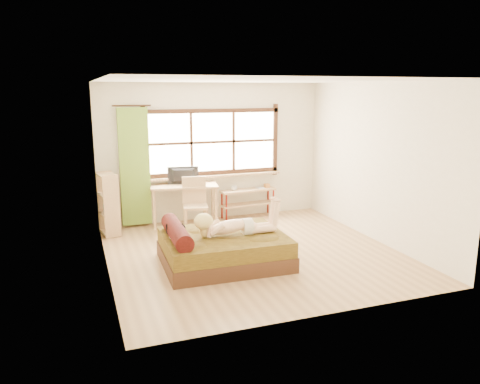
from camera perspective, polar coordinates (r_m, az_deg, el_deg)
name	(u,v)px	position (r m, az deg, el deg)	size (l,w,h in m)	color
floor	(253,253)	(7.57, 1.61, -7.42)	(4.50, 4.50, 0.00)	#9E754C
ceiling	(254,80)	(7.13, 1.75, 13.46)	(4.50, 4.50, 0.00)	white
wall_back	(213,152)	(9.34, -3.37, 4.88)	(4.50, 4.50, 0.00)	silver
wall_front	(328,202)	(5.24, 10.66, -1.25)	(4.50, 4.50, 0.00)	silver
wall_left	(103,179)	(6.75, -16.41, 1.51)	(4.50, 4.50, 0.00)	silver
wall_right	(377,163)	(8.31, 16.32, 3.47)	(4.50, 4.50, 0.00)	silver
window	(213,144)	(9.29, -3.33, 5.83)	(2.80, 0.16, 1.46)	#FFEDBF
curtain	(135,167)	(8.94, -12.72, 2.97)	(0.55, 0.10, 2.20)	#5B7C21
bed	(221,248)	(7.05, -2.32, -6.84)	(1.85, 1.50, 0.69)	#321C0F
woman	(234,217)	(6.92, -0.69, -3.05)	(1.27, 0.36, 0.54)	beige
kitten	(175,230)	(6.88, -7.98, -4.67)	(0.27, 0.11, 0.22)	black
desk	(184,190)	(9.00, -6.82, 0.22)	(1.34, 0.77, 0.79)	#A17257
monitor	(183,176)	(8.99, -6.94, 1.98)	(0.59, 0.08, 0.34)	black
chair	(195,201)	(8.71, -5.53, -1.06)	(0.51, 0.51, 0.99)	#A17257
pipe_shelf	(248,197)	(9.55, 1.04, -0.57)	(1.18, 0.39, 0.66)	#A17257
cup	(234,188)	(9.41, -0.73, 0.48)	(0.12, 0.12, 0.09)	gray
book	(257,188)	(9.58, 2.10, 0.46)	(0.14, 0.20, 0.02)	gray
bookshelf	(109,204)	(8.67, -15.72, -1.40)	(0.35, 0.53, 1.12)	#A17257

